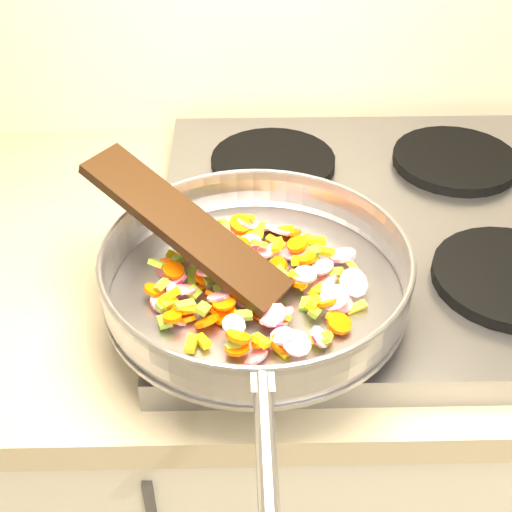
{
  "coord_description": "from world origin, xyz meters",
  "views": [
    {
      "loc": [
        -0.89,
        0.86,
        1.51
      ],
      "look_at": [
        -0.87,
        1.49,
        1.01
      ],
      "focal_mm": 50.0,
      "sensor_mm": 36.0,
      "label": 1
    }
  ],
  "objects": [
    {
      "name": "vegetable_heap",
      "position": [
        -0.88,
        1.5,
        0.98
      ],
      "size": [
        0.26,
        0.26,
        0.05
      ],
      "color": "yellow",
      "rests_on": "saute_pan"
    },
    {
      "name": "grate_fr",
      "position": [
        -0.56,
        1.52,
        0.95
      ],
      "size": [
        0.19,
        0.19,
        0.02
      ],
      "primitive_type": "cylinder",
      "color": "black",
      "rests_on": "cooktop"
    },
    {
      "name": "cooktop",
      "position": [
        -0.7,
        1.67,
        0.92
      ],
      "size": [
        0.6,
        0.6,
        0.04
      ],
      "primitive_type": "cube",
      "color": "#939399",
      "rests_on": "counter_top"
    },
    {
      "name": "grate_fl",
      "position": [
        -0.84,
        1.52,
        0.95
      ],
      "size": [
        0.19,
        0.19,
        0.02
      ],
      "primitive_type": "cylinder",
      "color": "black",
      "rests_on": "cooktop"
    },
    {
      "name": "grate_br",
      "position": [
        -0.56,
        1.81,
        0.95
      ],
      "size": [
        0.19,
        0.19,
        0.02
      ],
      "primitive_type": "cylinder",
      "color": "black",
      "rests_on": "cooktop"
    },
    {
      "name": "grate_bl",
      "position": [
        -0.84,
        1.81,
        0.95
      ],
      "size": [
        0.19,
        0.19,
        0.02
      ],
      "primitive_type": "cylinder",
      "color": "black",
      "rests_on": "cooktop"
    },
    {
      "name": "wooden_spatula",
      "position": [
        -0.95,
        1.53,
        1.03
      ],
      "size": [
        0.25,
        0.21,
        0.11
      ],
      "primitive_type": "cube",
      "rotation": [
        0.0,
        -0.35,
        2.51
      ],
      "color": "black",
      "rests_on": "saute_pan"
    },
    {
      "name": "saute_pan",
      "position": [
        -0.87,
        1.49,
        0.99
      ],
      "size": [
        0.4,
        0.57,
        0.06
      ],
      "rotation": [
        0.0,
        0.0,
        0.01
      ],
      "color": "#9E9EA5",
      "rests_on": "grate_fl"
    }
  ]
}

